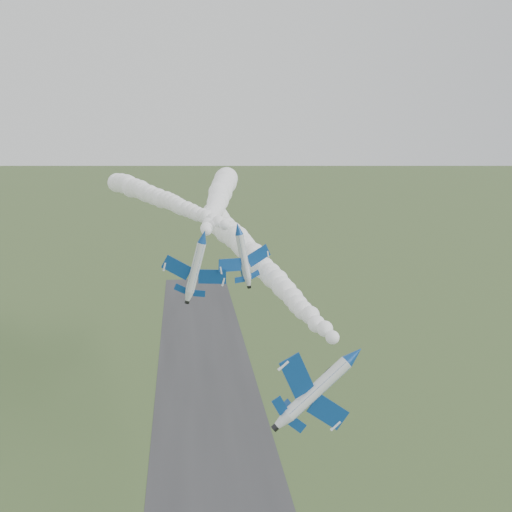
% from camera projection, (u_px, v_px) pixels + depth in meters
% --- Properties ---
extents(runway, '(24.00, 260.00, 0.04)m').
position_uv_depth(runway, '(214.00, 452.00, 107.57)').
color(runway, '#303033').
rests_on(runway, ground).
extents(jet_lead, '(7.70, 14.20, 9.29)m').
position_uv_depth(jet_lead, '(355.00, 355.00, 67.59)').
color(jet_lead, white).
extents(smoke_trail_jet_lead, '(19.34, 75.86, 5.81)m').
position_uv_depth(smoke_trail_jet_lead, '(255.00, 258.00, 105.70)').
color(smoke_trail_jet_lead, white).
extents(jet_pair_left, '(10.25, 12.55, 3.81)m').
position_uv_depth(jet_pair_left, '(203.00, 237.00, 90.27)').
color(jet_pair_left, white).
extents(smoke_trail_jet_pair_left, '(13.90, 60.83, 5.90)m').
position_uv_depth(smoke_trail_jet_pair_left, '(218.00, 199.00, 121.96)').
color(smoke_trail_jet_pair_left, white).
extents(jet_pair_right, '(9.36, 10.98, 3.19)m').
position_uv_depth(jet_pair_right, '(238.00, 229.00, 91.46)').
color(jet_pair_right, white).
extents(smoke_trail_jet_pair_right, '(29.80, 67.34, 5.03)m').
position_uv_depth(smoke_trail_jet_pair_right, '(160.00, 198.00, 123.46)').
color(smoke_trail_jet_pair_right, white).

